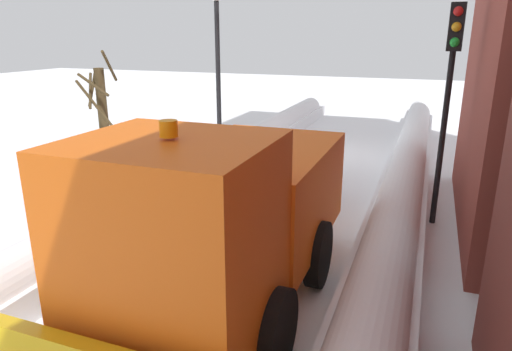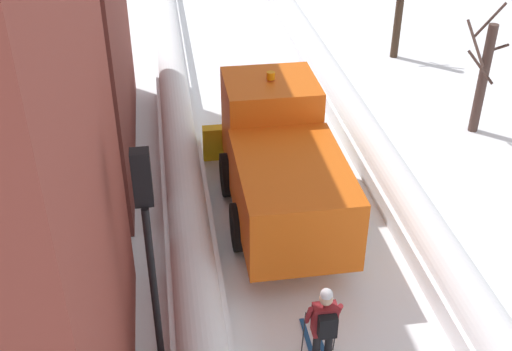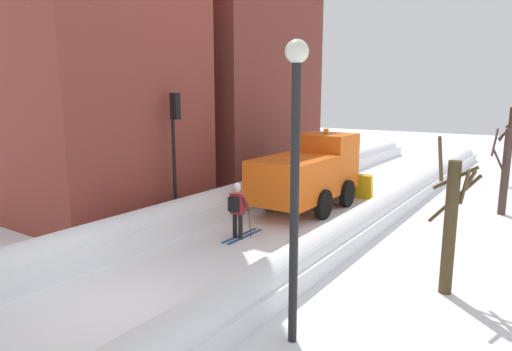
{
  "view_description": "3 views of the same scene",
  "coord_description": "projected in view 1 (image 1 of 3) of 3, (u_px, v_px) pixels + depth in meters",
  "views": [
    {
      "loc": [
        -2.98,
        15.36,
        3.99
      ],
      "look_at": [
        0.28,
        6.77,
        1.15
      ],
      "focal_mm": 32.13,
      "sensor_mm": 36.0,
      "label": 1
    },
    {
      "loc": [
        -2.86,
        -2.58,
        9.08
      ],
      "look_at": [
        -1.05,
        9.13,
        1.57
      ],
      "focal_mm": 44.88,
      "sensor_mm": 36.0,
      "label": 2
    },
    {
      "loc": [
        7.55,
        -5.64,
        4.51
      ],
      "look_at": [
        -1.23,
        7.21,
        1.64
      ],
      "focal_mm": 30.88,
      "sensor_mm": 36.0,
      "label": 3
    }
  ],
  "objects": [
    {
      "name": "ground_plane",
      "position": [
        198.0,
        308.0,
        6.98
      ],
      "size": [
        80.0,
        80.0,
        0.0
      ],
      "primitive_type": "plane",
      "color": "white"
    },
    {
      "name": "snowbank_left",
      "position": [
        374.0,
        315.0,
        5.95
      ],
      "size": [
        1.1,
        36.0,
        1.09
      ],
      "color": "white",
      "rests_on": "ground"
    },
    {
      "name": "snowbank_right",
      "position": [
        61.0,
        256.0,
        7.74
      ],
      "size": [
        1.1,
        36.0,
        0.95
      ],
      "color": "white",
      "rests_on": "ground"
    },
    {
      "name": "plow_truck",
      "position": [
        225.0,
        216.0,
        6.59
      ],
      "size": [
        3.2,
        5.98,
        3.12
      ],
      "color": "orange",
      "rests_on": "ground"
    },
    {
      "name": "skier",
      "position": [
        311.0,
        165.0,
        10.91
      ],
      "size": [
        0.62,
        1.8,
        1.81
      ],
      "color": "black",
      "rests_on": "ground"
    },
    {
      "name": "traffic_light_pole",
      "position": [
        450.0,
        76.0,
        9.1
      ],
      "size": [
        0.28,
        0.42,
        4.57
      ],
      "color": "black",
      "rests_on": "ground"
    },
    {
      "name": "street_lamp",
      "position": [
        218.0,
        52.0,
        15.39
      ],
      "size": [
        0.4,
        0.4,
        5.41
      ],
      "color": "black",
      "rests_on": "ground"
    },
    {
      "name": "bare_tree_near",
      "position": [
        103.0,
        118.0,
        13.17
      ],
      "size": [
        1.07,
        1.09,
        3.59
      ],
      "color": "#46371F",
      "rests_on": "ground"
    }
  ]
}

